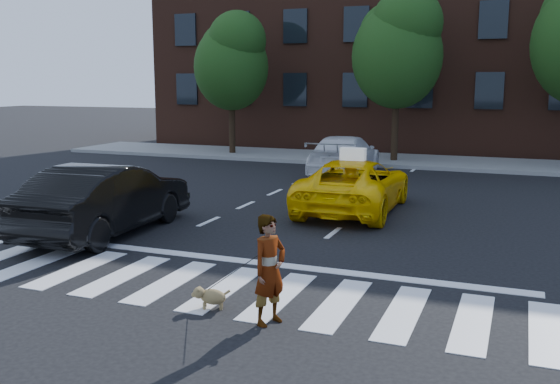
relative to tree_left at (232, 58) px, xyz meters
name	(u,v)px	position (x,y,z in m)	size (l,w,h in m)	color
ground	(172,282)	(6.97, -17.00, -4.44)	(120.00, 120.00, 0.00)	black
crosswalk	(172,282)	(6.97, -17.00, -4.43)	(13.00, 2.40, 0.01)	silver
stop_line	(214,258)	(6.97, -15.40, -4.43)	(12.00, 0.30, 0.01)	silver
sidewalk_far	(384,160)	(6.97, 0.50, -4.37)	(30.00, 4.00, 0.15)	slate
building	(418,31)	(6.97, 8.00, 1.56)	(26.00, 10.00, 12.00)	#4B271A
tree_left	(232,58)	(0.00, 0.00, 0.00)	(3.39, 3.38, 6.50)	black
tree_mid	(398,45)	(7.50, 0.00, 0.41)	(3.69, 3.69, 7.10)	black
taxi	(354,185)	(8.37, -10.00, -3.75)	(2.30, 4.99, 1.39)	#FFC705
black_sedan	(107,199)	(3.80, -14.50, -3.64)	(1.70, 4.87, 1.60)	black
white_suv	(344,155)	(6.36, -3.77, -3.72)	(2.03, 4.98, 1.45)	silver
woman	(270,270)	(9.25, -18.10, -3.64)	(0.58, 0.38, 1.59)	#999999
dog	(210,296)	(8.18, -17.89, -4.24)	(0.58, 0.37, 0.34)	#9B724F
taxi_sign	(353,154)	(8.37, -10.20, -2.89)	(0.65, 0.28, 0.32)	white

